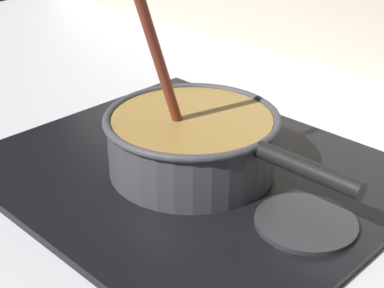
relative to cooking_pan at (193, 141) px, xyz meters
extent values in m
cube|color=#B7B7BC|center=(0.04, -0.24, -0.08)|extent=(2.40, 1.60, 0.04)
cube|color=black|center=(0.00, 0.00, -0.05)|extent=(0.56, 0.48, 0.01)
torus|color=#592D0C|center=(0.00, 0.00, -0.04)|extent=(0.19, 0.19, 0.01)
cylinder|color=#262628|center=(0.19, 0.00, -0.04)|extent=(0.13, 0.13, 0.01)
cylinder|color=#38383D|center=(0.00, 0.00, -0.01)|extent=(0.23, 0.23, 0.08)
cylinder|color=olive|center=(0.00, 0.00, 0.00)|extent=(0.22, 0.22, 0.07)
torus|color=#38383D|center=(0.00, 0.00, 0.03)|extent=(0.24, 0.24, 0.01)
cylinder|color=black|center=(0.19, 0.00, 0.03)|extent=(0.14, 0.02, 0.02)
cylinder|color=#EDD88C|center=(0.03, 0.00, 0.02)|extent=(0.03, 0.03, 0.01)
cylinder|color=#E5CC7A|center=(-0.03, -0.04, 0.02)|extent=(0.03, 0.03, 0.01)
cylinder|color=#EDD88C|center=(-0.01, 0.00, 0.02)|extent=(0.03, 0.03, 0.01)
cylinder|color=beige|center=(-0.07, 0.00, 0.02)|extent=(0.04, 0.04, 0.01)
cylinder|color=beige|center=(0.02, -0.08, 0.02)|extent=(0.03, 0.03, 0.01)
cylinder|color=beige|center=(0.05, -0.03, 0.02)|extent=(0.04, 0.04, 0.01)
cylinder|color=#EDD88C|center=(0.08, -0.01, 0.02)|extent=(0.04, 0.04, 0.01)
cylinder|color=#EDD88C|center=(-0.02, 0.08, 0.02)|extent=(0.04, 0.04, 0.01)
cylinder|color=maroon|center=(-0.01, -0.06, 0.15)|extent=(0.02, 0.10, 0.27)
cube|color=brown|center=(-0.01, -0.01, 0.02)|extent=(0.03, 0.05, 0.01)
camera|label=1|loc=(0.50, -0.51, 0.36)|focal=54.14mm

